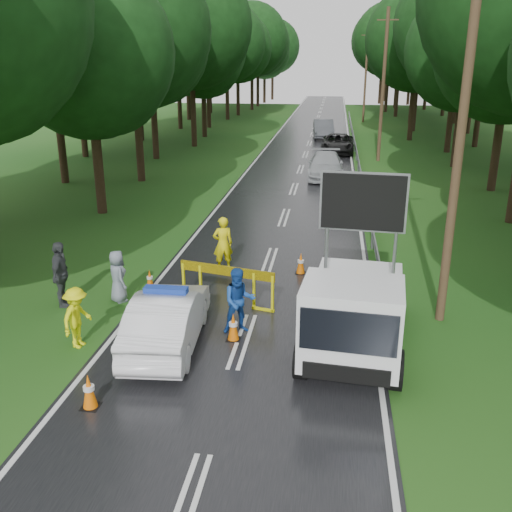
% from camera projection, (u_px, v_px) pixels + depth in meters
% --- Properties ---
extents(ground, '(160.00, 160.00, 0.00)m').
position_uv_depth(ground, '(243.00, 341.00, 14.56)').
color(ground, '#1A4F16').
rests_on(ground, ground).
extents(road, '(7.00, 140.00, 0.02)m').
position_uv_depth(road, '(306.00, 155.00, 42.64)').
color(road, black).
rests_on(road, ground).
extents(guardrail, '(0.12, 60.06, 0.70)m').
position_uv_depth(guardrail, '(356.00, 149.00, 41.68)').
color(guardrail, gray).
rests_on(guardrail, ground).
extents(utility_pole_near, '(1.40, 0.24, 10.00)m').
position_uv_depth(utility_pole_near, '(461.00, 134.00, 14.11)').
color(utility_pole_near, '#4C3523').
rests_on(utility_pole_near, ground).
extents(utility_pole_mid, '(1.40, 0.24, 10.00)m').
position_uv_depth(utility_pole_mid, '(383.00, 86.00, 38.44)').
color(utility_pole_mid, '#4C3523').
rests_on(utility_pole_mid, ground).
extents(utility_pole_far, '(1.40, 0.24, 10.00)m').
position_uv_depth(utility_pole_far, '(366.00, 75.00, 62.78)').
color(utility_pole_far, '#4C3523').
rests_on(utility_pole_far, ground).
extents(police_sedan, '(1.81, 4.41, 1.56)m').
position_uv_depth(police_sedan, '(168.00, 319.00, 14.11)').
color(police_sedan, white).
rests_on(police_sedan, ground).
extents(work_truck, '(2.76, 5.40, 4.15)m').
position_uv_depth(work_truck, '(354.00, 309.00, 13.67)').
color(work_truck, gray).
rests_on(work_truck, ground).
extents(barrier, '(2.86, 0.76, 1.21)m').
position_uv_depth(barrier, '(227.00, 276.00, 16.36)').
color(barrier, yellow).
rests_on(barrier, ground).
extents(officer, '(0.80, 0.67, 1.87)m').
position_uv_depth(officer, '(223.00, 244.00, 19.12)').
color(officer, '#FFEF0D').
rests_on(officer, ground).
extents(civilian, '(1.03, 0.91, 1.77)m').
position_uv_depth(civilian, '(239.00, 301.00, 14.76)').
color(civilian, '#1847A1').
rests_on(civilian, ground).
extents(bystander_left, '(0.76, 1.10, 1.57)m').
position_uv_depth(bystander_left, '(77.00, 318.00, 14.03)').
color(bystander_left, '#F0F70D').
rests_on(bystander_left, ground).
extents(bystander_mid, '(0.66, 1.20, 1.95)m').
position_uv_depth(bystander_mid, '(61.00, 275.00, 16.30)').
color(bystander_mid, '#3B3D42').
rests_on(bystander_mid, ground).
extents(bystander_right, '(0.87, 0.91, 1.57)m').
position_uv_depth(bystander_right, '(118.00, 276.00, 16.68)').
color(bystander_right, gray).
rests_on(bystander_right, ground).
extents(queue_car_first, '(2.16, 4.70, 1.56)m').
position_uv_depth(queue_car_first, '(342.00, 187.00, 28.31)').
color(queue_car_first, '#3C3E43').
rests_on(queue_car_first, ground).
extents(queue_car_second, '(2.13, 5.10, 1.47)m').
position_uv_depth(queue_car_second, '(326.00, 165.00, 34.26)').
color(queue_car_second, '#A6AAAE').
rests_on(queue_car_second, ground).
extents(queue_car_third, '(2.47, 5.20, 1.43)m').
position_uv_depth(queue_car_third, '(338.00, 144.00, 43.11)').
color(queue_car_third, black).
rests_on(queue_car_third, ground).
extents(queue_car_fourth, '(2.07, 5.02, 1.62)m').
position_uv_depth(queue_car_fourth, '(323.00, 129.00, 51.40)').
color(queue_car_fourth, '#42454A').
rests_on(queue_car_fourth, ground).
extents(cone_near_left, '(0.37, 0.37, 0.78)m').
position_uv_depth(cone_near_left, '(89.00, 392.00, 11.65)').
color(cone_near_left, black).
rests_on(cone_near_left, ground).
extents(cone_center, '(0.36, 0.36, 0.76)m').
position_uv_depth(cone_center, '(233.00, 327.00, 14.47)').
color(cone_center, black).
rests_on(cone_center, ground).
extents(cone_far, '(0.35, 0.35, 0.74)m').
position_uv_depth(cone_far, '(301.00, 264.00, 18.98)').
color(cone_far, black).
rests_on(cone_far, ground).
extents(cone_left_mid, '(0.31, 0.31, 0.65)m').
position_uv_depth(cone_left_mid, '(150.00, 280.00, 17.70)').
color(cone_left_mid, black).
rests_on(cone_left_mid, ground).
extents(cone_right, '(0.37, 0.37, 0.79)m').
position_uv_depth(cone_right, '(338.00, 271.00, 18.25)').
color(cone_right, black).
rests_on(cone_right, ground).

